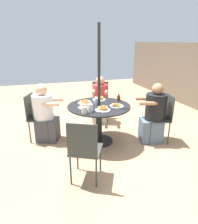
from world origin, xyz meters
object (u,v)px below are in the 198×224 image
object	(u,v)px
patio_chair_north	(36,115)
pancake_plate_a	(103,109)
patio_chair_east	(84,148)
diner_west	(100,102)
diner_north	(45,116)
pancake_plate_e	(85,102)
drinking_glass_a	(96,101)
pancake_plate_c	(117,106)
pancake_plate_d	(85,107)
syrup_bottle	(119,98)
pancake_plate_b	(99,99)
coffee_cup	(84,110)
patio_chair_south	(163,115)
patio_table	(99,114)
diner_south	(153,116)
patio_chair_west	(100,98)
drinking_glass_b	(90,108)

from	to	relation	value
patio_chair_north	pancake_plate_a	distance (m)	1.33
patio_chair_east	diner_west	distance (m)	2.23
diner_north	pancake_plate_e	size ratio (longest dim) A/B	4.37
pancake_plate_a	drinking_glass_a	world-z (taller)	drinking_glass_a
pancake_plate_c	pancake_plate_d	xyz separation A→B (m)	(-0.09, -0.56, -0.00)
pancake_plate_d	syrup_bottle	size ratio (longest dim) A/B	1.83
pancake_plate_b	coffee_cup	size ratio (longest dim) A/B	2.21
coffee_cup	patio_chair_south	bearing A→B (deg)	91.00
patio_table	pancake_plate_a	xyz separation A→B (m)	(0.27, -0.02, 0.19)
diner_south	pancake_plate_e	bearing A→B (deg)	82.95
patio_chair_west	pancake_plate_e	size ratio (longest dim) A/B	3.57
patio_chair_east	patio_chair_west	world-z (taller)	same
drinking_glass_a	coffee_cup	bearing A→B (deg)	-35.49
syrup_bottle	pancake_plate_c	bearing A→B (deg)	-28.24
patio_chair_south	patio_chair_west	bearing A→B (deg)	43.34
pancake_plate_a	pancake_plate_b	size ratio (longest dim) A/B	1.00
diner_north	pancake_plate_b	xyz separation A→B (m)	(0.02, 1.07, 0.25)
drinking_glass_b	diner_south	bearing A→B (deg)	90.17
patio_table	patio_chair_west	world-z (taller)	patio_chair_west
patio_chair_west	patio_table	bearing A→B (deg)	90.00
patio_chair_south	syrup_bottle	world-z (taller)	patio_chair_south
patio_chair_west	coffee_cup	world-z (taller)	patio_chair_west
pancake_plate_a	pancake_plate_c	distance (m)	0.33
pancake_plate_d	patio_chair_north	bearing A→B (deg)	-119.56
patio_chair_north	pancake_plate_b	distance (m)	1.26
pancake_plate_a	pancake_plate_c	bearing A→B (deg)	112.75
pancake_plate_c	coffee_cup	bearing A→B (deg)	-73.01
patio_chair_east	pancake_plate_a	bearing A→B (deg)	83.60
diner_north	drinking_glass_a	world-z (taller)	diner_north
pancake_plate_c	drinking_glass_a	size ratio (longest dim) A/B	2.48
patio_chair_west	syrup_bottle	distance (m)	0.99
diner_west	coffee_cup	world-z (taller)	diner_west
pancake_plate_c	drinking_glass_a	world-z (taller)	drinking_glass_a
patio_table	pancake_plate_b	xyz separation A→B (m)	(-0.35, 0.11, 0.19)
pancake_plate_e	diner_south	bearing A→B (deg)	67.66
patio_chair_south	diner_north	bearing A→B (deg)	87.39
patio_chair_east	diner_south	bearing A→B (deg)	54.23
diner_west	pancake_plate_c	xyz separation A→B (m)	(1.12, -0.04, 0.25)
patio_chair_east	diner_west	xyz separation A→B (m)	(-2.06, 0.86, -0.03)
diner_south	drinking_glass_a	distance (m)	1.12
pancake_plate_c	patio_chair_east	bearing A→B (deg)	-41.37
patio_chair_south	patio_chair_north	bearing A→B (deg)	87.17
diner_west	pancake_plate_d	bearing A→B (deg)	78.49
patio_chair_north	diner_west	xyz separation A→B (m)	(-0.55, 1.45, -0.03)
syrup_bottle	drinking_glass_a	bearing A→B (deg)	-83.98
patio_chair_north	pancake_plate_a	size ratio (longest dim) A/B	3.57
patio_chair_north	patio_chair_east	size ratio (longest dim) A/B	1.00
patio_chair_south	coffee_cup	xyz separation A→B (m)	(0.03, -1.52, 0.27)
syrup_bottle	pancake_plate_d	bearing A→B (deg)	-71.87
pancake_plate_d	coffee_cup	bearing A→B (deg)	-16.75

